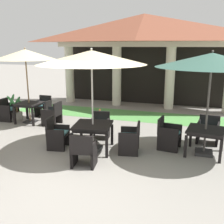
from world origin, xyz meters
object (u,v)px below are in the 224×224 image
object	(u,v)px
patio_table_near_foreground	(205,133)
patio_chair_mid_left_west	(57,134)
patio_table_mid_left	(93,127)
patio_chair_mid_right_east	(53,114)
patio_chair_near_foreground_west	(168,135)
patio_chair_mid_left_south	(83,151)
patio_umbrella_mid_right	(25,55)
potted_palm_left_edge	(17,112)
patio_chair_near_foreground_north	(208,130)
patio_table_mid_right	(29,106)
terracotta_urn	(100,116)
patio_chair_mid_right_west	(8,110)
patio_chair_mid_left_east	(131,138)
patio_chair_mid_left_north	(100,126)
patio_umbrella_near_foreground	(212,61)
patio_chair_mid_right_north	(43,106)
patio_umbrella_mid_left	(92,58)

from	to	relation	value
patio_table_near_foreground	patio_chair_mid_left_west	bearing A→B (deg)	-168.45
patio_table_mid_left	patio_chair_mid_right_east	size ratio (longest dim) A/B	1.35
patio_chair_near_foreground_west	patio_chair_mid_left_south	size ratio (longest dim) A/B	1.05
patio_umbrella_mid_right	potted_palm_left_edge	xyz separation A→B (m)	(-0.67, 0.11, -2.18)
patio_table_near_foreground	patio_chair_mid_left_west	world-z (taller)	patio_chair_mid_left_west
patio_chair_near_foreground_north	patio_table_mid_right	size ratio (longest dim) A/B	0.92
potted_palm_left_edge	terracotta_urn	xyz separation A→B (m)	(3.11, 0.92, -0.14)
patio_chair_near_foreground_north	patio_chair_mid_right_west	world-z (taller)	patio_chair_mid_right_west
patio_table_mid_left	patio_chair_mid_left_east	size ratio (longest dim) A/B	1.40
patio_chair_mid_left_west	patio_chair_mid_right_west	distance (m)	3.80
patio_chair_near_foreground_north	patio_table_near_foreground	bearing A→B (deg)	90.00
potted_palm_left_edge	patio_chair_mid_left_east	bearing A→B (deg)	-19.23
patio_table_mid_right	potted_palm_left_edge	bearing A→B (deg)	170.72
patio_umbrella_mid_right	patio_table_mid_left	bearing A→B (deg)	-28.64
patio_chair_mid_left_west	patio_chair_mid_right_east	size ratio (longest dim) A/B	1.05
patio_umbrella_mid_right	patio_chair_mid_right_east	bearing A→B (deg)	0.84
patio_chair_mid_left_east	potted_palm_left_edge	bearing A→B (deg)	61.42
patio_chair_near_foreground_west	patio_chair_mid_left_north	bearing A→B (deg)	-90.29
patio_umbrella_mid_right	patio_umbrella_near_foreground	bearing A→B (deg)	-10.56
patio_chair_near_foreground_north	patio_chair_mid_right_east	xyz separation A→B (m)	(-5.39, 0.21, 0.00)
patio_chair_mid_right_east	patio_chair_near_foreground_west	bearing A→B (deg)	-104.71
patio_table_near_foreground	patio_table_mid_right	size ratio (longest dim) A/B	1.18
patio_chair_mid_right_west	patio_chair_mid_right_east	xyz separation A→B (m)	(1.95, 0.03, -0.01)
potted_palm_left_edge	patio_table_mid_left	bearing A→B (deg)	-25.71
patio_umbrella_mid_right	patio_chair_mid_right_east	distance (m)	2.34
patio_chair_near_foreground_north	patio_chair_mid_left_south	size ratio (longest dim) A/B	0.95
patio_chair_mid_left_east	patio_chair_mid_right_north	size ratio (longest dim) A/B	0.98
patio_table_mid_left	patio_umbrella_mid_left	distance (m)	1.88
patio_chair_near_foreground_west	patio_table_mid_left	world-z (taller)	patio_chair_near_foreground_west
patio_chair_mid_left_west	potted_palm_left_edge	size ratio (longest dim) A/B	0.86
patio_table_mid_left	patio_chair_mid_left_north	distance (m)	1.07
patio_table_near_foreground	patio_chair_mid_right_north	world-z (taller)	patio_chair_mid_right_north
patio_chair_near_foreground_north	potted_palm_left_edge	distance (m)	7.05
patio_chair_near_foreground_north	terracotta_urn	world-z (taller)	patio_chair_near_foreground_north
patio_table_mid_left	patio_chair_mid_right_east	distance (m)	2.97
patio_umbrella_near_foreground	potted_palm_left_edge	xyz separation A→B (m)	(-6.92, 1.28, -2.14)
patio_table_near_foreground	patio_chair_mid_right_east	world-z (taller)	patio_chair_mid_right_east
patio_chair_mid_left_west	potted_palm_left_edge	xyz separation A→B (m)	(-2.95, 2.09, -0.06)
patio_umbrella_near_foreground	terracotta_urn	distance (m)	4.95
patio_table_mid_left	patio_chair_mid_left_north	size ratio (longest dim) A/B	1.41
patio_chair_near_foreground_west	patio_chair_mid_left_north	distance (m)	2.16
patio_table_mid_left	patio_table_mid_right	distance (m)	3.77
patio_table_near_foreground	patio_umbrella_mid_right	distance (m)	6.64
patio_chair_near_foreground_north	patio_chair_mid_left_south	bearing A→B (deg)	49.17
patio_table_mid_right	patio_chair_mid_left_north	bearing A→B (deg)	-13.98
patio_chair_mid_left_east	terracotta_urn	size ratio (longest dim) A/B	1.75
patio_umbrella_near_foreground	patio_umbrella_mid_left	size ratio (longest dim) A/B	0.98
patio_chair_mid_left_east	patio_umbrella_mid_right	world-z (taller)	patio_umbrella_mid_right
patio_chair_near_foreground_west	patio_chair_mid_left_south	world-z (taller)	patio_chair_near_foreground_west
patio_chair_mid_left_south	patio_umbrella_mid_right	bearing A→B (deg)	131.48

